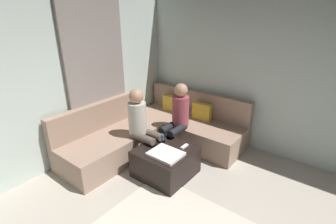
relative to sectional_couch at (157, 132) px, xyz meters
The scene contains 10 objects.
wall_back 2.57m from the sectional_couch, 27.05° to the left, with size 6.00×0.12×2.70m, color silver.
wall_left 2.33m from the sectional_couch, 114.60° to the right, with size 0.12×6.00×2.70m, color silver.
curtain_panel 1.36m from the sectional_couch, 142.74° to the right, with size 0.06×1.10×2.50m, color gray.
sectional_couch is the anchor object (origin of this frame).
ottoman 0.86m from the sectional_couch, 40.88° to the right, with size 0.76×0.76×0.42m, color black.
folded_blanket 1.03m from the sectional_couch, 42.31° to the right, with size 0.44×0.36×0.04m, color white.
coffee_mug 0.61m from the sectional_couch, 41.67° to the right, with size 0.08×0.08×0.10m, color #334C72.
game_remote 0.91m from the sectional_couch, 22.47° to the right, with size 0.05×0.15×0.02m, color white.
person_on_couch_back 0.56m from the sectional_couch, ahead, with size 0.30×0.60×1.20m.
person_on_couch_side 0.65m from the sectional_couch, 73.77° to the right, with size 0.60×0.30×1.20m.
Camera 1 is at (0.49, -1.09, 2.26)m, focal length 26.30 mm.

